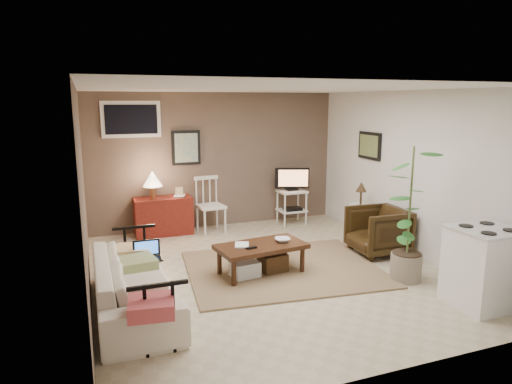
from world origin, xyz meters
name	(u,v)px	position (x,y,z in m)	size (l,w,h in m)	color
floor	(269,272)	(0.00, 0.00, 0.00)	(5.00, 5.00, 0.00)	#C1B293
art_back	(186,148)	(-0.55, 2.48, 1.45)	(0.50, 0.03, 0.60)	black
art_right	(370,146)	(2.23, 1.05, 1.52)	(0.03, 0.60, 0.45)	black
window	(131,119)	(-1.45, 2.48, 1.95)	(0.96, 0.03, 0.60)	silver
rug	(283,269)	(0.21, 0.01, 0.01)	(2.54, 2.03, 0.02)	olive
coffee_table	(261,257)	(-0.14, -0.06, 0.24)	(1.22, 0.74, 0.44)	#3C2110
sofa	(134,276)	(-1.80, -0.55, 0.40)	(2.03, 0.59, 0.80)	white
sofa_pillows	(140,275)	(-1.75, -0.78, 0.49)	(0.39, 1.93, 0.14)	beige
sofa_end_rails	(145,279)	(-1.68, -0.55, 0.34)	(0.55, 2.03, 0.68)	black
laptop	(147,253)	(-1.60, -0.19, 0.51)	(0.31, 0.23, 0.21)	black
red_console	(162,212)	(-1.04, 2.26, 0.38)	(0.96, 0.43, 1.11)	maroon
spindle_chair	(210,206)	(-0.23, 2.14, 0.45)	(0.48, 0.48, 0.96)	silver
tv_stand	(292,194)	(1.33, 2.12, 0.55)	(0.60, 0.40, 1.05)	silver
side_table	(360,204)	(1.99, 0.88, 0.59)	(0.36, 0.36, 0.95)	silver
armchair	(378,229)	(1.80, 0.12, 0.39)	(0.75, 0.70, 0.77)	black
potted_plant	(410,210)	(1.53, -0.87, 0.92)	(0.43, 0.43, 1.74)	gray
stove	(484,267)	(1.84, -1.77, 0.45)	(0.69, 0.64, 0.90)	white
bowl	(283,234)	(0.18, -0.04, 0.51)	(0.20, 0.05, 0.20)	#3C2110
book_table	(235,237)	(-0.47, 0.01, 0.53)	(0.18, 0.02, 0.24)	#3C2110
book_console	(174,190)	(-0.82, 2.28, 0.76)	(0.18, 0.02, 0.25)	#3C2110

